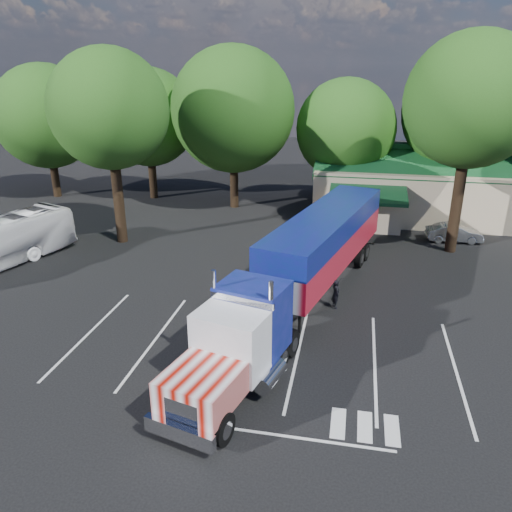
% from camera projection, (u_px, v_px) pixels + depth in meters
% --- Properties ---
extents(ground, '(120.00, 120.00, 0.00)m').
position_uv_depth(ground, '(253.00, 290.00, 27.23)').
color(ground, black).
rests_on(ground, ground).
extents(event_hall, '(24.20, 14.12, 5.55)m').
position_uv_depth(event_hall, '(465.00, 187.00, 40.15)').
color(event_hall, '#BEA98D').
rests_on(event_hall, ground).
extents(tree_row_a, '(9.00, 9.00, 11.68)m').
position_uv_depth(tree_row_a, '(46.00, 117.00, 43.79)').
color(tree_row_a, black).
rests_on(tree_row_a, ground).
extents(tree_row_b, '(8.40, 8.40, 11.35)m').
position_uv_depth(tree_row_b, '(148.00, 118.00, 43.32)').
color(tree_row_b, black).
rests_on(tree_row_b, ground).
extents(tree_row_c, '(10.00, 10.00, 13.05)m').
position_uv_depth(tree_row_c, '(233.00, 110.00, 40.05)').
color(tree_row_c, black).
rests_on(tree_row_c, ground).
extents(tree_row_d, '(8.00, 8.00, 10.60)m').
position_uv_depth(tree_row_d, '(346.00, 129.00, 40.09)').
color(tree_row_d, black).
rests_on(tree_row_d, ground).
extents(tree_row_e, '(9.60, 9.60, 12.90)m').
position_uv_depth(tree_row_e, '(466.00, 111.00, 38.34)').
color(tree_row_e, black).
rests_on(tree_row_e, ground).
extents(tree_near_left, '(7.60, 7.60, 12.65)m').
position_uv_depth(tree_near_left, '(109.00, 110.00, 31.47)').
color(tree_near_left, black).
rests_on(tree_near_left, ground).
extents(tree_near_right, '(8.00, 8.00, 13.50)m').
position_uv_depth(tree_near_right, '(472.00, 101.00, 29.44)').
color(tree_near_right, black).
rests_on(tree_near_right, ground).
extents(semi_truck, '(7.72, 20.92, 4.39)m').
position_uv_depth(semi_truck, '(308.00, 260.00, 24.61)').
color(semi_truck, black).
rests_on(semi_truck, ground).
extents(woman, '(0.56, 0.65, 1.50)m').
position_uv_depth(woman, '(335.00, 294.00, 25.00)').
color(woman, black).
rests_on(woman, ground).
extents(bicycle, '(0.89, 1.69, 0.84)m').
position_uv_depth(bicycle, '(337.00, 282.00, 27.16)').
color(bicycle, black).
rests_on(bicycle, ground).
extents(silver_sedan, '(3.82, 1.60, 1.23)m').
position_uv_depth(silver_sedan, '(454.00, 233.00, 34.37)').
color(silver_sedan, '#95989C').
rests_on(silver_sedan, ground).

